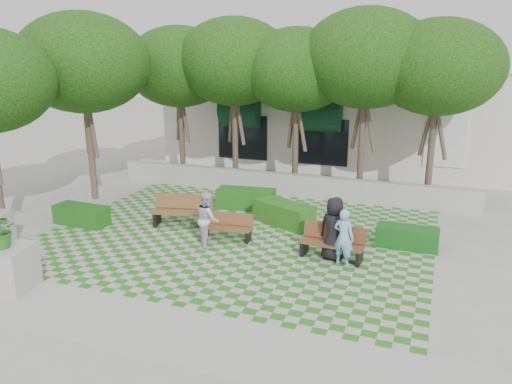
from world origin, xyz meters
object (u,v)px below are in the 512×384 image
at_px(hedge_midright, 284,214).
at_px(person_blue, 344,237).
at_px(bench_east, 332,243).
at_px(bench_mid, 227,227).
at_px(planter_front, 6,259).
at_px(hedge_east, 407,237).
at_px(hedge_west, 82,215).
at_px(person_white, 208,219).
at_px(hedge_midleft, 246,199).
at_px(person_dark, 334,229).
at_px(bench_west, 183,211).

bearing_deg(hedge_midright, person_blue, -46.25).
relative_size(bench_east, person_blue, 1.16).
bearing_deg(bench_east, hedge_midright, 138.52).
bearing_deg(bench_mid, planter_front, -131.44).
relative_size(hedge_east, person_blue, 1.12).
relative_size(planter_front, person_blue, 1.23).
relative_size(hedge_midright, hedge_west, 1.14).
xyz_separation_m(hedge_midright, person_blue, (2.56, -2.67, 0.43)).
distance_m(hedge_west, person_blue, 9.02).
relative_size(hedge_west, person_white, 1.12).
bearing_deg(bench_mid, hedge_midleft, 95.61).
height_order(hedge_west, person_dark, person_dark).
relative_size(hedge_east, hedge_west, 0.96).
relative_size(hedge_midleft, person_white, 1.26).
xyz_separation_m(bench_mid, hedge_midright, (1.22, 1.99, -0.02)).
bearing_deg(hedge_midleft, hedge_east, -17.89).
height_order(hedge_east, hedge_midleft, hedge_midleft).
bearing_deg(person_blue, hedge_west, 12.65).
height_order(bench_west, person_white, person_white).
bearing_deg(planter_front, person_blue, 30.83).
bearing_deg(bench_mid, hedge_midright, 52.50).
xyz_separation_m(person_blue, person_dark, (-0.33, 0.29, 0.11)).
bearing_deg(person_blue, bench_east, -28.34).
height_order(planter_front, person_white, planter_front).
bearing_deg(bench_east, bench_west, 174.69).
bearing_deg(hedge_east, person_dark, -138.25).
bearing_deg(hedge_west, bench_west, 18.77).
bearing_deg(hedge_west, hedge_midright, 20.73).
bearing_deg(bench_mid, bench_east, -11.65).
bearing_deg(person_dark, hedge_midleft, -27.10).
xyz_separation_m(hedge_east, planter_front, (-8.95, -6.39, 0.49)).
bearing_deg(hedge_west, person_white, -2.66).
bearing_deg(person_dark, bench_west, 3.13).
bearing_deg(planter_front, hedge_west, 109.11).
bearing_deg(bench_west, hedge_east, -7.45).
height_order(bench_east, hedge_midleft, bench_east).
bearing_deg(person_blue, hedge_midright, -32.14).
distance_m(hedge_west, person_dark, 8.69).
relative_size(bench_mid, bench_west, 0.78).
height_order(bench_east, person_white, person_white).
distance_m(bench_east, bench_mid, 3.42).
bearing_deg(person_blue, hedge_midleft, -27.23).
height_order(bench_mid, person_white, person_white).
xyz_separation_m(bench_east, bench_west, (-5.34, 1.01, 0.04)).
bearing_deg(bench_west, person_white, -52.42).
xyz_separation_m(hedge_east, person_white, (-5.67, -1.97, 0.53)).
bearing_deg(person_white, person_blue, -127.43).
bearing_deg(bench_east, hedge_midleft, 144.13).
height_order(bench_west, hedge_midright, bench_west).
height_order(hedge_midright, hedge_west, hedge_midright).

